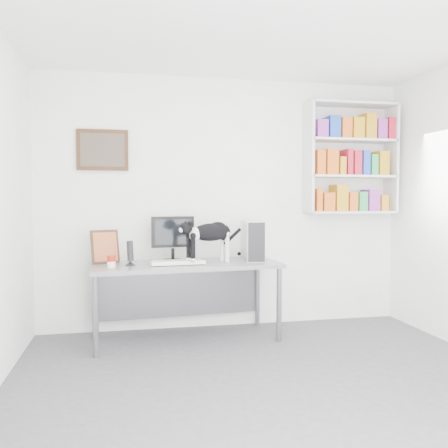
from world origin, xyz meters
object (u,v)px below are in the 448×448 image
at_px(monitor, 173,238).
at_px(cat, 210,242).
at_px(pc_tower, 253,240).
at_px(leaning_print, 105,246).
at_px(desk, 186,301).
at_px(speaker, 130,253).
at_px(soup_can, 111,262).
at_px(keyboard, 178,262).
at_px(bookshelf, 351,158).

height_order(monitor, cat, monitor).
bearing_deg(pc_tower, leaning_print, -177.28).
xyz_separation_m(desk, leaning_print, (-0.78, 0.14, 0.55)).
bearing_deg(speaker, desk, -10.20).
relative_size(desk, cat, 2.76).
xyz_separation_m(monitor, cat, (0.34, -0.23, -0.03)).
xyz_separation_m(speaker, soup_can, (-0.17, -0.11, -0.07)).
relative_size(monitor, cat, 0.70).
bearing_deg(leaning_print, monitor, -17.98).
height_order(keyboard, leaning_print, leaning_print).
bearing_deg(speaker, monitor, 11.36).
xyz_separation_m(pc_tower, cat, (-0.48, -0.16, 0.00)).
distance_m(speaker, soup_can, 0.21).
distance_m(leaning_print, soup_can, 0.35).
xyz_separation_m(speaker, cat, (0.77, 0.01, 0.08)).
bearing_deg(speaker, keyboard, -19.55).
distance_m(leaning_print, cat, 1.03).
bearing_deg(leaning_print, keyboard, -38.37).
height_order(pc_tower, soup_can, pc_tower).
bearing_deg(bookshelf, keyboard, -168.72).
relative_size(desk, monitor, 3.95).
relative_size(desk, leaning_print, 5.41).
bearing_deg(desk, leaning_print, 165.03).
relative_size(keyboard, cat, 0.77).
height_order(bookshelf, leaning_print, bookshelf).
distance_m(pc_tower, soup_can, 1.45).
distance_m(monitor, cat, 0.41).
relative_size(leaning_print, soup_can, 3.06).
distance_m(bookshelf, monitor, 2.19).
bearing_deg(cat, leaning_print, 142.18).
bearing_deg(soup_can, monitor, 30.03).
bearing_deg(keyboard, speaker, 174.40).
relative_size(monitor, leaning_print, 1.37).
relative_size(speaker, cat, 0.37).
relative_size(soup_can, cat, 0.17).
xyz_separation_m(pc_tower, speaker, (-1.25, -0.17, -0.08)).
distance_m(desk, cat, 0.63).
relative_size(desk, soup_can, 16.53).
relative_size(bookshelf, pc_tower, 3.07).
bearing_deg(leaning_print, cat, -31.39).
bearing_deg(soup_can, bookshelf, 10.65).
relative_size(keyboard, pc_tower, 1.27).
xyz_separation_m(bookshelf, soup_can, (-2.61, -0.49, -1.03)).
height_order(monitor, pc_tower, monitor).
xyz_separation_m(monitor, leaning_print, (-0.67, -0.03, -0.06)).
xyz_separation_m(leaning_print, soup_can, (0.07, -0.32, -0.11)).
xyz_separation_m(monitor, speaker, (-0.43, -0.24, -0.11)).
bearing_deg(pc_tower, desk, -167.75).
distance_m(monitor, speaker, 0.50).
bearing_deg(soup_can, keyboard, 8.61).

